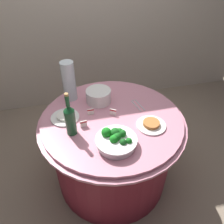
{
  "coord_description": "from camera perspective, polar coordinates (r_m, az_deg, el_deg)",
  "views": [
    {
      "loc": [
        -0.3,
        -1.27,
        1.83
      ],
      "look_at": [
        0.0,
        0.0,
        0.79
      ],
      "focal_mm": 34.87,
      "sensor_mm": 36.0,
      "label": 1
    }
  ],
  "objects": [
    {
      "name": "food_plate_peanuts",
      "position": [
        1.64,
        10.23,
        -3.24
      ],
      "size": [
        0.22,
        0.22,
        0.04
      ],
      "color": "white",
      "rests_on": "buffet_table"
    },
    {
      "name": "label_placard_rear",
      "position": [
        1.7,
        0.24,
        0.08
      ],
      "size": [
        0.05,
        0.03,
        0.05
      ],
      "color": "white",
      "rests_on": "buffet_table"
    },
    {
      "name": "plate_stack",
      "position": [
        1.84,
        -3.55,
        4.22
      ],
      "size": [
        0.21,
        0.21,
        0.11
      ],
      "color": "white",
      "rests_on": "buffet_table"
    },
    {
      "name": "buffet_table",
      "position": [
        1.95,
        -0.0,
        -9.57
      ],
      "size": [
        1.16,
        1.16,
        0.74
      ],
      "color": "maroon",
      "rests_on": "ground_plane"
    },
    {
      "name": "label_placard_front",
      "position": [
        1.71,
        -5.63,
        0.16
      ],
      "size": [
        0.05,
        0.01,
        0.05
      ],
      "color": "white",
      "rests_on": "buffet_table"
    },
    {
      "name": "serving_tongs",
      "position": [
        1.83,
        6.74,
        1.84
      ],
      "size": [
        0.07,
        0.17,
        0.01
      ],
      "color": "silver",
      "rests_on": "buffet_table"
    },
    {
      "name": "decorative_fruit_vase",
      "position": [
        1.86,
        -11.15,
        7.37
      ],
      "size": [
        0.11,
        0.11,
        0.34
      ],
      "color": "silver",
      "rests_on": "buffet_table"
    },
    {
      "name": "ground_plane",
      "position": [
        2.24,
        -0.0,
        -15.98
      ],
      "size": [
        6.0,
        6.0,
        0.0
      ],
      "primitive_type": "plane",
      "color": "gray"
    },
    {
      "name": "label_placard_mid",
      "position": [
        1.61,
        -7.46,
        -3.03
      ],
      "size": [
        0.05,
        0.01,
        0.05
      ],
      "color": "white",
      "rests_on": "buffet_table"
    },
    {
      "name": "broccoli_bowl",
      "position": [
        1.45,
        1.07,
        -7.37
      ],
      "size": [
        0.28,
        0.28,
        0.12
      ],
      "color": "white",
      "rests_on": "buffet_table"
    },
    {
      "name": "food_plate_rice",
      "position": [
        1.72,
        -12.22,
        -1.25
      ],
      "size": [
        0.22,
        0.22,
        0.03
      ],
      "color": "white",
      "rests_on": "buffet_table"
    },
    {
      "name": "back_wall",
      "position": [
        2.74,
        -7.7,
        27.11
      ],
      "size": [
        4.4,
        0.1,
        2.6
      ],
      "primitive_type": "cube",
      "color": "beige",
      "rests_on": "ground_plane"
    },
    {
      "name": "wine_bottle",
      "position": [
        1.51,
        -10.93,
        -1.81
      ],
      "size": [
        0.07,
        0.07,
        0.34
      ],
      "color": "#174B26",
      "rests_on": "buffet_table"
    }
  ]
}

